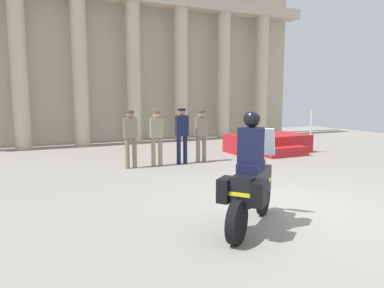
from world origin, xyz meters
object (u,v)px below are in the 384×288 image
object	(u,v)px
officer_in_row_2	(182,131)
officer_in_row_3	(201,132)
officer_in_row_1	(157,134)
motorcycle_with_rider	(251,180)
officer_in_row_0	(131,134)
reviewing_stand	(269,144)

from	to	relation	value
officer_in_row_2	officer_in_row_3	bearing A→B (deg)	-169.98
officer_in_row_1	officer_in_row_2	bearing A→B (deg)	-173.10
officer_in_row_1	motorcycle_with_rider	world-z (taller)	motorcycle_with_rider
officer_in_row_3	motorcycle_with_rider	world-z (taller)	motorcycle_with_rider
motorcycle_with_rider	officer_in_row_2	bearing A→B (deg)	38.75
officer_in_row_2	officer_in_row_3	size ratio (longest dim) A/B	1.05
officer_in_row_0	officer_in_row_3	bearing A→B (deg)	-172.36
officer_in_row_1	officer_in_row_2	world-z (taller)	officer_in_row_2
officer_in_row_1	officer_in_row_3	world-z (taller)	officer_in_row_1
officer_in_row_0	officer_in_row_2	bearing A→B (deg)	-173.37
officer_in_row_2	officer_in_row_3	world-z (taller)	officer_in_row_2
officer_in_row_0	officer_in_row_1	world-z (taller)	officer_in_row_0
officer_in_row_2	motorcycle_with_rider	distance (m)	5.69
reviewing_stand	officer_in_row_2	xyz separation A→B (m)	(-3.88, -0.71, 0.70)
reviewing_stand	officer_in_row_2	distance (m)	4.01
officer_in_row_0	reviewing_stand	bearing A→B (deg)	-165.79
officer_in_row_0	officer_in_row_3	xyz separation A→B (m)	(2.32, 0.03, -0.03)
officer_in_row_1	officer_in_row_2	xyz separation A→B (m)	(0.83, -0.00, 0.04)
reviewing_stand	officer_in_row_3	bearing A→B (deg)	-168.08
officer_in_row_0	officer_in_row_1	distance (m)	0.80
reviewing_stand	officer_in_row_1	size ratio (longest dim) A/B	1.77
officer_in_row_2	officer_in_row_0	bearing A→B (deg)	6.63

